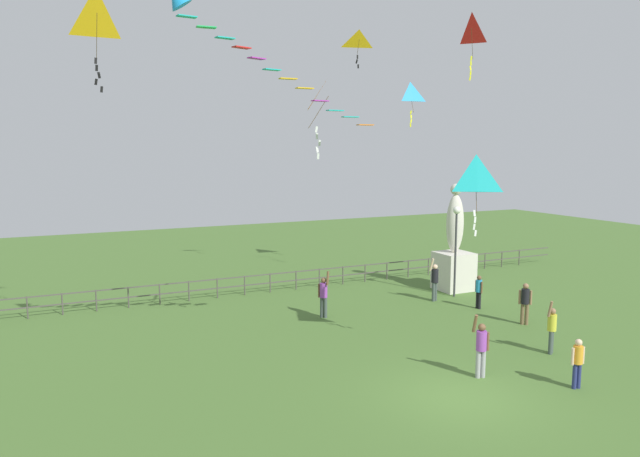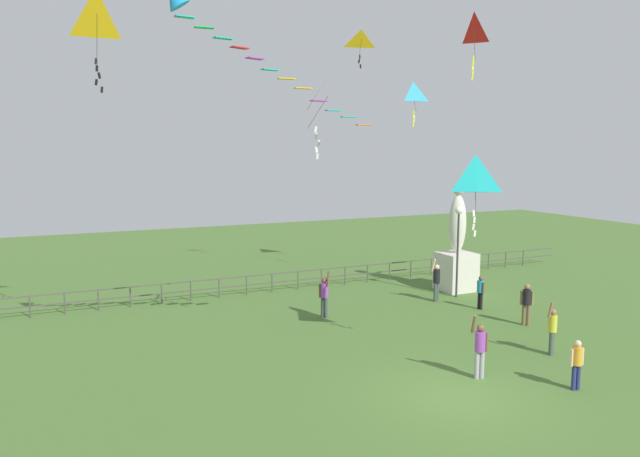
{
  "view_description": "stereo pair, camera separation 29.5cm",
  "coord_description": "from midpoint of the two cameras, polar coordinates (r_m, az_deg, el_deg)",
  "views": [
    {
      "loc": [
        -10.36,
        -12.64,
        6.99
      ],
      "look_at": [
        -1.18,
        6.8,
        4.1
      ],
      "focal_mm": 32.94,
      "sensor_mm": 36.0,
      "label": 1
    },
    {
      "loc": [
        -10.1,
        -12.77,
        6.99
      ],
      "look_at": [
        -1.18,
        6.8,
        4.1
      ],
      "focal_mm": 32.94,
      "sensor_mm": 36.0,
      "label": 2
    }
  ],
  "objects": [
    {
      "name": "ground_plane",
      "position": [
        17.75,
        13.69,
        -15.76
      ],
      "size": [
        80.0,
        80.0,
        0.0
      ],
      "primitive_type": "plane",
      "color": "#476B2D"
    },
    {
      "name": "statue_monument",
      "position": [
        30.08,
        13.39,
        -2.66
      ],
      "size": [
        1.64,
        1.64,
        5.33
      ],
      "color": "beige",
      "rests_on": "ground_plane"
    },
    {
      "name": "lamppost",
      "position": [
        28.45,
        13.57,
        -0.27
      ],
      "size": [
        0.36,
        0.36,
        4.35
      ],
      "color": "#38383D",
      "rests_on": "ground_plane"
    },
    {
      "name": "person_0",
      "position": [
        27.78,
        11.56,
        -4.9
      ],
      "size": [
        0.56,
        0.32,
        2.04
      ],
      "color": "#3F4C47",
      "rests_on": "ground_plane"
    },
    {
      "name": "person_1",
      "position": [
        25.03,
        19.75,
        -6.7
      ],
      "size": [
        0.41,
        0.37,
        1.69
      ],
      "color": "brown",
      "rests_on": "ground_plane"
    },
    {
      "name": "person_2",
      "position": [
        19.12,
        24.09,
        -11.71
      ],
      "size": [
        0.45,
        0.28,
        1.5
      ],
      "color": "navy",
      "rests_on": "ground_plane"
    },
    {
      "name": "person_3",
      "position": [
        24.64,
        0.77,
        -6.39
      ],
      "size": [
        0.37,
        0.5,
        2.01
      ],
      "color": "#3F4C47",
      "rests_on": "ground_plane"
    },
    {
      "name": "person_4",
      "position": [
        26.94,
        15.63,
        -5.79
      ],
      "size": [
        0.28,
        0.45,
        1.49
      ],
      "color": "black",
      "rests_on": "ground_plane"
    },
    {
      "name": "person_5",
      "position": [
        21.88,
        21.99,
        -8.94
      ],
      "size": [
        0.49,
        0.32,
        1.89
      ],
      "color": "#3F4C47",
      "rests_on": "ground_plane"
    },
    {
      "name": "person_6",
      "position": [
        18.98,
        15.71,
        -10.98
      ],
      "size": [
        0.52,
        0.39,
        2.02
      ],
      "color": "#99999E",
      "rests_on": "ground_plane"
    },
    {
      "name": "kite_0",
      "position": [
        32.3,
        9.28,
        12.78
      ],
      "size": [
        1.06,
        0.76,
        2.33
      ],
      "color": "#198CD1"
    },
    {
      "name": "kite_1",
      "position": [
        29.92,
        4.34,
        17.8
      ],
      "size": [
        1.24,
        0.87,
        1.75
      ],
      "color": "yellow"
    },
    {
      "name": "kite_2",
      "position": [
        19.77,
        1.14,
        12.5
      ],
      "size": [
        1.12,
        1.09,
        2.6
      ],
      "color": "orange"
    },
    {
      "name": "kite_3",
      "position": [
        19.62,
        15.25,
        4.84
      ],
      "size": [
        1.31,
        1.19,
        2.54
      ],
      "color": "#19B2B2"
    },
    {
      "name": "kite_4",
      "position": [
        20.69,
        -20.44,
        18.78
      ],
      "size": [
        1.16,
        1.16,
        3.1
      ],
      "color": "yellow"
    },
    {
      "name": "kite_5",
      "position": [
        28.32,
        15.0,
        18.12
      ],
      "size": [
        1.07,
        1.09,
        2.87
      ],
      "color": "red"
    },
    {
      "name": "streamer_kite",
      "position": [
        17.31,
        -11.43,
        19.86
      ],
      "size": [
        6.72,
        0.96,
        3.66
      ],
      "color": "#198CD1"
    },
    {
      "name": "waterfront_railing",
      "position": [
        29.17,
        -4.16,
        -4.97
      ],
      "size": [
        36.06,
        0.06,
        0.95
      ],
      "color": "#4C4742",
      "rests_on": "ground_plane"
    }
  ]
}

